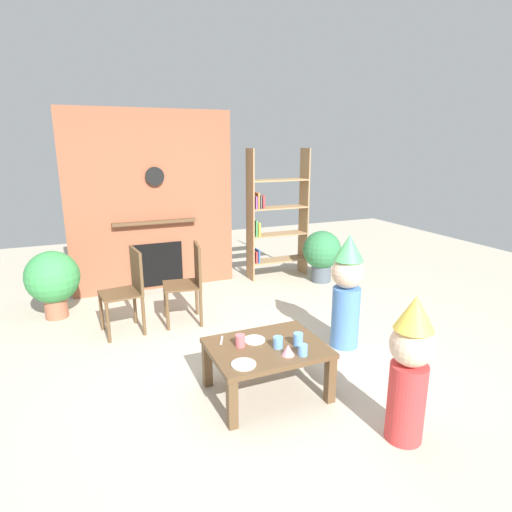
# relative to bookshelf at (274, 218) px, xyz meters

# --- Properties ---
(ground_plane) EXTENTS (12.00, 12.00, 0.00)m
(ground_plane) POSITION_rel_bookshelf_xyz_m (-1.30, -2.40, -0.89)
(ground_plane) COLOR #BCB29E
(brick_fireplace_feature) EXTENTS (2.20, 0.28, 2.40)m
(brick_fireplace_feature) POSITION_rel_bookshelf_xyz_m (-1.73, 0.20, 0.30)
(brick_fireplace_feature) COLOR #935138
(brick_fireplace_feature) RESTS_ON ground_plane
(bookshelf) EXTENTS (0.90, 0.28, 1.90)m
(bookshelf) POSITION_rel_bookshelf_xyz_m (0.00, 0.00, 0.00)
(bookshelf) COLOR #9E7A51
(bookshelf) RESTS_ON ground_plane
(coffee_table) EXTENTS (0.90, 0.69, 0.42)m
(coffee_table) POSITION_rel_bookshelf_xyz_m (-1.40, -2.82, -0.54)
(coffee_table) COLOR brown
(coffee_table) RESTS_ON ground_plane
(paper_cup_near_left) EXTENTS (0.08, 0.08, 0.09)m
(paper_cup_near_left) POSITION_rel_bookshelf_xyz_m (-1.34, -2.89, -0.43)
(paper_cup_near_left) COLOR #669EE0
(paper_cup_near_left) RESTS_ON coffee_table
(paper_cup_near_right) EXTENTS (0.07, 0.07, 0.09)m
(paper_cup_near_right) POSITION_rel_bookshelf_xyz_m (-1.22, -3.07, -0.43)
(paper_cup_near_right) COLOR #669EE0
(paper_cup_near_right) RESTS_ON coffee_table
(paper_cup_center) EXTENTS (0.08, 0.08, 0.10)m
(paper_cup_center) POSITION_rel_bookshelf_xyz_m (-1.18, -2.92, -0.42)
(paper_cup_center) COLOR #669EE0
(paper_cup_center) RESTS_ON coffee_table
(paper_cup_far_left) EXTENTS (0.08, 0.08, 0.10)m
(paper_cup_far_left) POSITION_rel_bookshelf_xyz_m (-1.60, -2.75, -0.42)
(paper_cup_far_left) COLOR #E5666B
(paper_cup_far_left) RESTS_ON coffee_table
(paper_plate_front) EXTENTS (0.17, 0.17, 0.01)m
(paper_plate_front) POSITION_rel_bookshelf_xyz_m (-1.46, -2.70, -0.47)
(paper_plate_front) COLOR white
(paper_plate_front) RESTS_ON coffee_table
(paper_plate_rear) EXTENTS (0.18, 0.18, 0.01)m
(paper_plate_rear) POSITION_rel_bookshelf_xyz_m (-1.68, -3.03, -0.47)
(paper_plate_rear) COLOR white
(paper_plate_rear) RESTS_ON coffee_table
(birthday_cake_slice) EXTENTS (0.10, 0.10, 0.08)m
(birthday_cake_slice) POSITION_rel_bookshelf_xyz_m (-1.32, -3.02, -0.43)
(birthday_cake_slice) COLOR pink
(birthday_cake_slice) RESTS_ON coffee_table
(table_fork) EXTENTS (0.07, 0.14, 0.01)m
(table_fork) POSITION_rel_bookshelf_xyz_m (-1.70, -2.60, -0.47)
(table_fork) COLOR silver
(table_fork) RESTS_ON coffee_table
(child_with_cone_hat) EXTENTS (0.29, 0.29, 1.04)m
(child_with_cone_hat) POSITION_rel_bookshelf_xyz_m (-0.77, -3.69, -0.34)
(child_with_cone_hat) COLOR #D13838
(child_with_cone_hat) RESTS_ON ground_plane
(child_in_pink) EXTENTS (0.32, 0.32, 1.14)m
(child_in_pink) POSITION_rel_bookshelf_xyz_m (-0.34, -2.36, -0.29)
(child_in_pink) COLOR #4C7FC6
(child_in_pink) RESTS_ON ground_plane
(dining_chair_left) EXTENTS (0.44, 0.44, 0.90)m
(dining_chair_left) POSITION_rel_bookshelf_xyz_m (-2.25, -1.16, -0.38)
(dining_chair_left) COLOR brown
(dining_chair_left) RESTS_ON ground_plane
(dining_chair_middle) EXTENTS (0.45, 0.45, 0.90)m
(dining_chair_middle) POSITION_rel_bookshelf_xyz_m (-1.59, -1.17, -0.38)
(dining_chair_middle) COLOR brown
(dining_chair_middle) RESTS_ON ground_plane
(potted_plant_tall) EXTENTS (0.55, 0.55, 0.75)m
(potted_plant_tall) POSITION_rel_bookshelf_xyz_m (0.53, -0.50, -0.45)
(potted_plant_tall) COLOR #4C5660
(potted_plant_tall) RESTS_ON ground_plane
(potted_plant_short) EXTENTS (0.60, 0.60, 0.79)m
(potted_plant_short) POSITION_rel_bookshelf_xyz_m (-3.01, -0.44, -0.43)
(potted_plant_short) COLOR #9E5B42
(potted_plant_short) RESTS_ON ground_plane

